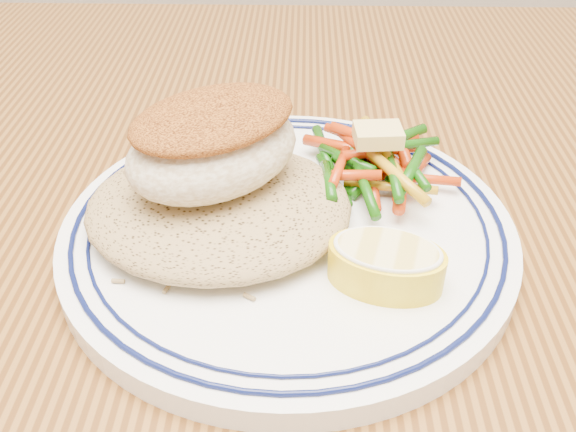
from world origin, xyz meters
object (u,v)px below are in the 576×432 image
at_px(dining_table, 357,370).
at_px(fish_fillet, 213,143).
at_px(rice_pilaf, 219,202).
at_px(lemon_wedge, 386,263).
at_px(plate, 288,230).
at_px(vegetable_pile, 374,162).

bearing_deg(dining_table, fish_fillet, 164.32).
distance_m(dining_table, rice_pilaf, 0.16).
bearing_deg(fish_fillet, lemon_wedge, -31.53).
height_order(plate, fish_fillet, fish_fillet).
height_order(dining_table, lemon_wedge, lemon_wedge).
height_order(rice_pilaf, vegetable_pile, same).
xyz_separation_m(plate, rice_pilaf, (-0.04, -0.00, 0.02)).
xyz_separation_m(fish_fillet, vegetable_pile, (0.10, 0.04, -0.04)).
height_order(dining_table, vegetable_pile, vegetable_pile).
xyz_separation_m(rice_pilaf, fish_fillet, (-0.00, 0.01, 0.04)).
relative_size(plate, vegetable_pile, 2.41).
relative_size(dining_table, vegetable_pile, 13.41).
bearing_deg(vegetable_pile, dining_table, -95.62).
distance_m(plate, fish_fillet, 0.07).
height_order(fish_fillet, lemon_wedge, fish_fillet).
distance_m(dining_table, lemon_wedge, 0.13).
height_order(fish_fillet, vegetable_pile, fish_fillet).
bearing_deg(vegetable_pile, lemon_wedge, -90.89).
bearing_deg(vegetable_pile, rice_pilaf, -153.17).
bearing_deg(rice_pilaf, vegetable_pile, 26.83).
xyz_separation_m(vegetable_pile, lemon_wedge, (-0.00, -0.10, -0.00)).
bearing_deg(rice_pilaf, dining_table, -11.05).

